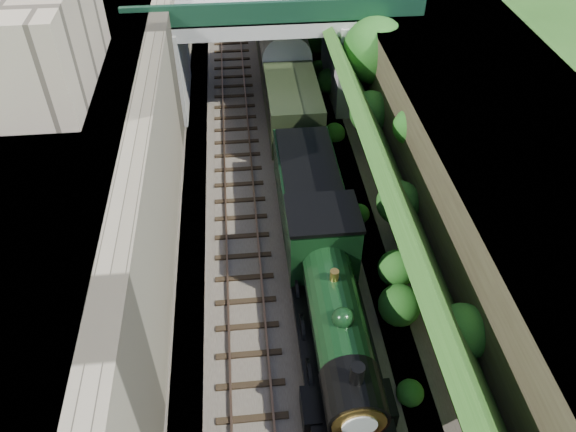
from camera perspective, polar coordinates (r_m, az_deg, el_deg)
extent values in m
cube|color=#473F38|center=(33.23, -1.79, 8.59)|extent=(10.00, 90.00, 0.20)
cube|color=#756B56|center=(31.69, -12.16, 13.03)|extent=(1.00, 90.00, 7.00)
cube|color=#262628|center=(32.29, -18.45, 12.36)|extent=(6.00, 90.00, 7.00)
cube|color=#262628|center=(33.59, 14.95, 13.53)|extent=(8.00, 90.00, 6.25)
cube|color=#1E4714|center=(32.56, 7.14, 12.85)|extent=(4.02, 90.00, 6.36)
sphere|color=#194C14|center=(19.72, 17.32, -11.15)|extent=(1.90, 1.90, 1.90)
sphere|color=#194C14|center=(22.42, 11.23, -8.89)|extent=(1.68, 1.68, 1.68)
sphere|color=#194C14|center=(23.19, 10.96, -5.27)|extent=(1.54, 1.54, 1.54)
sphere|color=#194C14|center=(24.59, 11.18, 1.35)|extent=(1.94, 1.94, 1.94)
sphere|color=#194C14|center=(26.18, 12.45, 8.85)|extent=(1.72, 1.72, 1.72)
sphere|color=#194C14|center=(29.82, 8.41, 10.38)|extent=(2.23, 2.23, 2.23)
sphere|color=#194C14|center=(33.04, 6.60, 13.13)|extent=(1.25, 1.25, 1.25)
sphere|color=#194C14|center=(36.22, 4.14, 13.50)|extent=(1.57, 1.57, 1.57)
sphere|color=#194C14|center=(37.97, 6.89, 20.22)|extent=(1.42, 1.42, 1.42)
sphere|color=#194C14|center=(41.48, 2.83, 17.35)|extent=(1.87, 1.87, 1.87)
sphere|color=#194C14|center=(42.98, 3.84, 20.47)|extent=(2.21, 2.21, 2.21)
sphere|color=#194C14|center=(45.58, 2.76, 20.91)|extent=(2.30, 2.30, 2.30)
cube|color=black|center=(33.11, -5.29, 8.56)|extent=(2.50, 90.00, 0.07)
cube|color=brown|center=(33.07, -6.55, 8.61)|extent=(0.08, 90.00, 0.14)
cube|color=brown|center=(33.06, -4.04, 8.78)|extent=(0.08, 90.00, 0.14)
cube|color=black|center=(33.25, 0.29, 8.90)|extent=(2.50, 90.00, 0.07)
cube|color=brown|center=(33.14, -0.96, 8.97)|extent=(0.08, 90.00, 0.14)
cube|color=brown|center=(33.27, 1.53, 9.10)|extent=(0.08, 90.00, 0.14)
cube|color=gray|center=(34.27, -1.66, 20.19)|extent=(16.00, 6.00, 0.90)
cube|color=#143825|center=(31.28, -1.26, 19.93)|extent=(16.00, 0.30, 1.20)
cube|color=gray|center=(35.53, -11.61, 15.16)|extent=(1.40, 6.40, 5.70)
cube|color=gray|center=(36.01, 6.21, 16.13)|extent=(2.40, 6.40, 5.70)
cube|color=gray|center=(24.92, -24.42, 16.42)|extent=(4.00, 8.00, 4.00)
cylinder|color=black|center=(33.05, 8.43, 12.19)|extent=(0.30, 0.30, 4.40)
sphere|color=#194C14|center=(31.88, 8.90, 16.26)|extent=(3.60, 3.60, 3.60)
sphere|color=#194C14|center=(32.95, 9.35, 15.92)|extent=(2.40, 2.40, 2.40)
cube|color=black|center=(21.65, 4.72, -13.32)|extent=(2.40, 8.40, 0.60)
cube|color=black|center=(21.79, 4.37, -10.36)|extent=(2.70, 10.00, 0.35)
cylinder|color=black|center=(20.29, 4.92, -9.85)|extent=(1.90, 5.60, 1.90)
cylinder|color=black|center=(18.46, 6.68, -17.81)|extent=(1.96, 1.80, 1.96)
cylinder|color=white|center=(18.00, 7.30, -20.46)|extent=(1.10, 0.05, 1.10)
cylinder|color=black|center=(17.44, 7.00, -15.79)|extent=(0.44, 0.44, 0.90)
sphere|color=black|center=(18.90, 5.60, -10.30)|extent=(0.76, 0.76, 0.76)
cylinder|color=#A57F33|center=(19.96, 4.72, -6.09)|extent=(0.32, 0.32, 0.50)
cube|color=black|center=(22.56, 3.44, -2.50)|extent=(2.75, 2.40, 2.80)
cube|color=black|center=(21.58, 3.60, 0.27)|extent=(2.85, 2.50, 0.15)
cube|color=black|center=(19.85, 2.30, -19.19)|extent=(0.60, 1.40, 0.90)
cube|color=black|center=(20.22, 9.72, -18.33)|extent=(0.60, 1.40, 0.90)
cube|color=black|center=(27.15, 1.93, 0.80)|extent=(2.30, 6.00, 0.50)
cube|color=black|center=(26.99, 1.94, 1.20)|extent=(2.60, 6.00, 0.50)
cube|color=black|center=(26.23, 2.00, 3.20)|extent=(2.70, 6.00, 2.40)
cube|color=black|center=(25.48, 2.06, 5.41)|extent=(2.50, 5.60, 0.20)
cube|color=black|center=(37.57, -0.55, 13.31)|extent=(2.30, 17.00, 0.40)
cube|color=black|center=(37.45, -0.55, 13.65)|extent=(2.50, 17.00, 0.50)
cube|color=black|center=(36.78, -0.56, 15.71)|extent=(2.80, 18.00, 2.70)
cube|color=slate|center=(36.15, -0.58, 17.85)|extent=(2.90, 18.00, 0.50)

